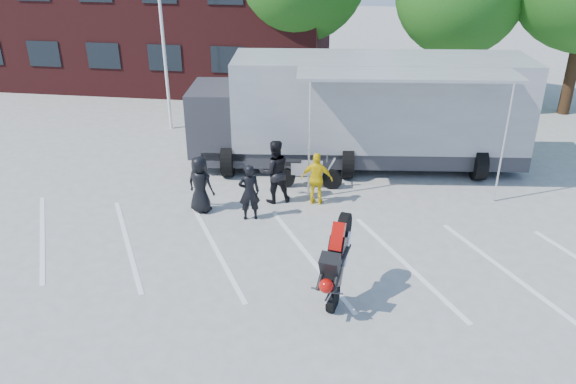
% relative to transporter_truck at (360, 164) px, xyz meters
% --- Properties ---
extents(ground, '(100.00, 100.00, 0.00)m').
position_rel_transporter_truck_xyz_m(ground, '(-1.29, -7.26, 0.00)').
color(ground, '#A9A9A4').
rests_on(ground, ground).
extents(parking_bay_lines, '(18.09, 13.33, 0.01)m').
position_rel_transporter_truck_xyz_m(parking_bay_lines, '(-1.29, -6.26, 0.01)').
color(parking_bay_lines, white).
rests_on(parking_bay_lines, ground).
extents(office_building, '(18.00, 8.00, 7.00)m').
position_rel_transporter_truck_xyz_m(office_building, '(-11.29, 10.74, 3.50)').
color(office_building, '#461616').
rests_on(office_building, ground).
extents(transporter_truck, '(12.23, 6.88, 3.72)m').
position_rel_transporter_truck_xyz_m(transporter_truck, '(0.00, 0.00, 0.00)').
color(transporter_truck, '#989CA1').
rests_on(transporter_truck, ground).
extents(parked_motorcycle, '(2.21, 0.85, 1.13)m').
position_rel_transporter_truck_xyz_m(parked_motorcycle, '(-1.57, -2.18, 0.00)').
color(parked_motorcycle, '#B3B3B8').
rests_on(parked_motorcycle, ground).
extents(stunt_bike_rider, '(1.20, 1.97, 2.17)m').
position_rel_transporter_truck_xyz_m(stunt_bike_rider, '(-0.22, -7.61, 0.00)').
color(stunt_bike_rider, black).
rests_on(stunt_bike_rider, ground).
extents(spectator_leather_a, '(0.95, 0.77, 1.68)m').
position_rel_transporter_truck_xyz_m(spectator_leather_a, '(-4.46, -4.21, 0.84)').
color(spectator_leather_a, black).
rests_on(spectator_leather_a, ground).
extents(spectator_leather_b, '(0.70, 0.57, 1.64)m').
position_rel_transporter_truck_xyz_m(spectator_leather_b, '(-2.98, -4.47, 0.82)').
color(spectator_leather_b, black).
rests_on(spectator_leather_b, ground).
extents(spectator_leather_c, '(1.16, 1.05, 1.94)m').
position_rel_transporter_truck_xyz_m(spectator_leather_c, '(-2.46, -3.27, 0.97)').
color(spectator_leather_c, black).
rests_on(spectator_leather_c, ground).
extents(spectator_hivis, '(0.96, 0.44, 1.60)m').
position_rel_transporter_truck_xyz_m(spectator_hivis, '(-1.21, -3.25, 0.80)').
color(spectator_hivis, yellow).
rests_on(spectator_hivis, ground).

